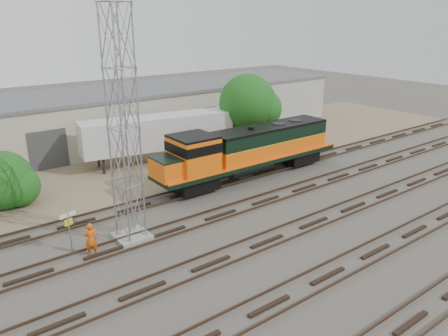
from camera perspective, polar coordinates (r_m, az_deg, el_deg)
ground at (r=27.83m, az=1.43°, el=-7.33°), size 140.00×140.00×0.00m
dirt_strip at (r=39.77m, az=-12.17°, el=0.52°), size 80.00×16.00×0.02m
tracks at (r=25.79m, az=5.65°, el=-9.50°), size 80.00×20.40×0.28m
warehouse at (r=46.24m, az=-16.65°, el=6.14°), size 58.40×10.40×5.30m
locomotive at (r=34.90m, az=3.14°, el=2.37°), size 17.06×2.99×4.10m
signal_tower at (r=24.51m, az=-12.94°, el=4.51°), size 1.94×1.94×13.13m
sign_post at (r=25.55m, az=-19.62°, el=-6.93°), size 0.95×0.28×2.36m
worker at (r=25.08m, az=-17.00°, el=-8.90°), size 0.82×0.67×1.92m
semi_trailer at (r=39.41m, az=-8.12°, el=4.56°), size 13.84×4.95×4.18m
dumpster_blue at (r=48.99m, az=4.24°, el=5.30°), size 1.89×1.82×1.50m
dumpster_red at (r=51.08m, az=4.80°, el=5.80°), size 1.64×1.55×1.40m
tree_mid at (r=33.37m, az=-26.50°, el=-1.66°), size 4.31×4.11×4.11m
tree_east at (r=42.13m, az=3.58°, el=8.27°), size 5.74×5.47×7.38m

